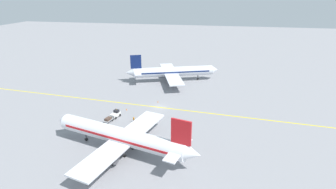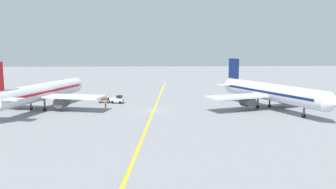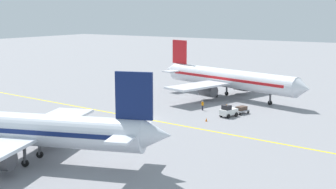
{
  "view_description": "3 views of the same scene",
  "coord_description": "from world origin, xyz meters",
  "px_view_note": "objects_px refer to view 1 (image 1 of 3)",
  "views": [
    {
      "loc": [
        69.11,
        16.17,
        32.33
      ],
      "look_at": [
        -2.34,
        2.13,
        3.37
      ],
      "focal_mm": 28.0,
      "sensor_mm": 36.0,
      "label": 1
    },
    {
      "loc": [
        0.37,
        67.71,
        12.48
      ],
      "look_at": [
        -3.07,
        -0.62,
        3.35
      ],
      "focal_mm": 35.0,
      "sensor_mm": 36.0,
      "label": 2
    },
    {
      "loc": [
        -58.02,
        -42.24,
        16.72
      ],
      "look_at": [
        0.39,
        -4.14,
        4.24
      ],
      "focal_mm": 50.0,
      "sensor_mm": 36.0,
      "label": 3
    }
  ],
  "objects_px": {
    "airplane_adjacent_stand": "(122,136)",
    "baggage_tug_white": "(116,114)",
    "ground_crew_worker": "(134,119)",
    "traffic_cone_near_nose": "(126,109)",
    "traffic_cone_mid_apron": "(158,101)",
    "baggage_cart_trailing": "(108,119)",
    "airplane_at_gate": "(172,72)"
  },
  "relations": [
    {
      "from": "airplane_adjacent_stand",
      "to": "baggage_tug_white",
      "type": "relative_size",
      "value": 10.69
    },
    {
      "from": "ground_crew_worker",
      "to": "traffic_cone_near_nose",
      "type": "bearing_deg",
      "value": -146.91
    },
    {
      "from": "baggage_tug_white",
      "to": "traffic_cone_mid_apron",
      "type": "distance_m",
      "value": 15.17
    },
    {
      "from": "baggage_cart_trailing",
      "to": "traffic_cone_mid_apron",
      "type": "distance_m",
      "value": 18.27
    },
    {
      "from": "baggage_cart_trailing",
      "to": "baggage_tug_white",
      "type": "bearing_deg",
      "value": 165.28
    },
    {
      "from": "baggage_cart_trailing",
      "to": "traffic_cone_near_nose",
      "type": "height_order",
      "value": "baggage_cart_trailing"
    },
    {
      "from": "baggage_cart_trailing",
      "to": "traffic_cone_mid_apron",
      "type": "relative_size",
      "value": 5.22
    },
    {
      "from": "ground_crew_worker",
      "to": "baggage_cart_trailing",
      "type": "bearing_deg",
      "value": -80.62
    },
    {
      "from": "baggage_tug_white",
      "to": "baggage_cart_trailing",
      "type": "xyz_separation_m",
      "value": [
        3.19,
        -0.84,
        -0.14
      ]
    },
    {
      "from": "airplane_adjacent_stand",
      "to": "baggage_cart_trailing",
      "type": "xyz_separation_m",
      "value": [
        -12.14,
        -8.47,
        -2.95
      ]
    },
    {
      "from": "airplane_at_gate",
      "to": "baggage_tug_white",
      "type": "height_order",
      "value": "airplane_at_gate"
    },
    {
      "from": "airplane_adjacent_stand",
      "to": "ground_crew_worker",
      "type": "bearing_deg",
      "value": -172.38
    },
    {
      "from": "baggage_tug_white",
      "to": "ground_crew_worker",
      "type": "bearing_deg",
      "value": 70.41
    },
    {
      "from": "traffic_cone_near_nose",
      "to": "traffic_cone_mid_apron",
      "type": "bearing_deg",
      "value": 134.17
    },
    {
      "from": "traffic_cone_mid_apron",
      "to": "airplane_adjacent_stand",
      "type": "bearing_deg",
      "value": -2.89
    },
    {
      "from": "baggage_cart_trailing",
      "to": "traffic_cone_near_nose",
      "type": "xyz_separation_m",
      "value": [
        -7.96,
        2.23,
        -0.49
      ]
    },
    {
      "from": "airplane_adjacent_stand",
      "to": "baggage_cart_trailing",
      "type": "height_order",
      "value": "airplane_adjacent_stand"
    },
    {
      "from": "airplane_at_gate",
      "to": "traffic_cone_near_nose",
      "type": "height_order",
      "value": "airplane_at_gate"
    },
    {
      "from": "baggage_tug_white",
      "to": "baggage_cart_trailing",
      "type": "bearing_deg",
      "value": -14.72
    },
    {
      "from": "ground_crew_worker",
      "to": "traffic_cone_mid_apron",
      "type": "xyz_separation_m",
      "value": [
        -14.27,
        3.16,
        -0.63
      ]
    },
    {
      "from": "airplane_at_gate",
      "to": "baggage_tug_white",
      "type": "distance_m",
      "value": 34.79
    },
    {
      "from": "ground_crew_worker",
      "to": "traffic_cone_mid_apron",
      "type": "height_order",
      "value": "ground_crew_worker"
    },
    {
      "from": "airplane_at_gate",
      "to": "airplane_adjacent_stand",
      "type": "bearing_deg",
      "value": -2.51
    },
    {
      "from": "airplane_at_gate",
      "to": "airplane_adjacent_stand",
      "type": "distance_m",
      "value": 48.65
    },
    {
      "from": "traffic_cone_near_nose",
      "to": "baggage_tug_white",
      "type": "bearing_deg",
      "value": -16.25
    },
    {
      "from": "ground_crew_worker",
      "to": "traffic_cone_near_nose",
      "type": "height_order",
      "value": "ground_crew_worker"
    },
    {
      "from": "airplane_at_gate",
      "to": "ground_crew_worker",
      "type": "height_order",
      "value": "airplane_at_gate"
    },
    {
      "from": "baggage_tug_white",
      "to": "ground_crew_worker",
      "type": "xyz_separation_m",
      "value": [
        2.08,
        5.86,
        0.01
      ]
    },
    {
      "from": "baggage_cart_trailing",
      "to": "ground_crew_worker",
      "type": "height_order",
      "value": "ground_crew_worker"
    },
    {
      "from": "traffic_cone_near_nose",
      "to": "traffic_cone_mid_apron",
      "type": "relative_size",
      "value": 1.0
    },
    {
      "from": "airplane_at_gate",
      "to": "traffic_cone_mid_apron",
      "type": "relative_size",
      "value": 62.64
    },
    {
      "from": "traffic_cone_mid_apron",
      "to": "traffic_cone_near_nose",
      "type": "bearing_deg",
      "value": -45.83
    }
  ]
}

